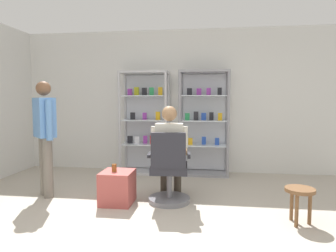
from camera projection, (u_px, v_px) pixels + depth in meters
name	position (u px, v px, depth m)	size (l,w,h in m)	color
ground_plane	(142.00, 242.00, 2.84)	(7.20, 7.20, 0.00)	#B2A899
back_wall	(176.00, 101.00, 5.69)	(6.00, 0.10, 2.70)	silver
display_cabinet_left	(145.00, 122.00, 5.56)	(0.90, 0.45, 1.90)	#B7B7BC
display_cabinet_right	(204.00, 122.00, 5.41)	(0.90, 0.45, 1.90)	gray
office_chair	(169.00, 174.00, 3.88)	(0.58, 0.56, 0.96)	slate
seated_shopkeeper	(170.00, 148.00, 4.01)	(0.51, 0.58, 1.29)	#3F382D
storage_crate	(117.00, 187.00, 3.89)	(0.41, 0.43, 0.43)	#B24C47
tea_glass	(114.00, 168.00, 3.85)	(0.06, 0.06, 0.10)	brown
standing_customer	(45.00, 131.00, 4.13)	(0.41, 0.41, 1.63)	slate
wooden_stool	(300.00, 195.00, 3.23)	(0.32, 0.32, 0.40)	brown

